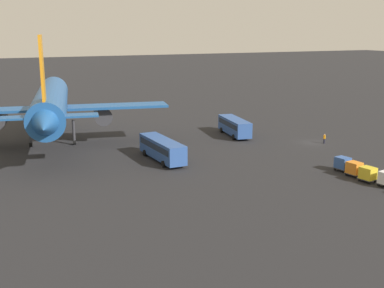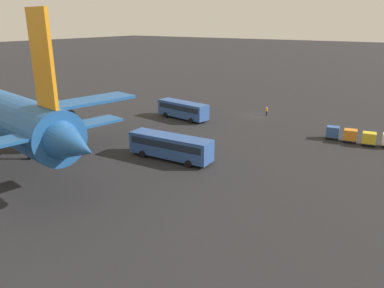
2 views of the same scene
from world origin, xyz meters
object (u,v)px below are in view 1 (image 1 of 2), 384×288
object	(u,v)px
shuttle_bus_near	(234,125)
cargo_cart_yellow	(368,174)
shuttle_bus_far	(162,148)
cargo_cart_orange	(354,168)
airplane	(51,104)
cargo_cart_blue	(343,163)
worker_person	(324,139)

from	to	relation	value
shuttle_bus_near	cargo_cart_yellow	bearing A→B (deg)	-168.24
shuttle_bus_far	cargo_cart_orange	distance (m)	28.61
airplane	shuttle_bus_far	distance (m)	23.51
cargo_cart_orange	cargo_cart_blue	distance (m)	2.74
worker_person	cargo_cart_orange	bearing A→B (deg)	152.25
shuttle_bus_near	cargo_cart_orange	xyz separation A→B (m)	(-30.16, -2.22, -0.78)
cargo_cart_yellow	cargo_cart_orange	distance (m)	2.73
airplane	cargo_cart_orange	xyz separation A→B (m)	(-37.15, -35.35, -6.08)
worker_person	cargo_cart_yellow	xyz separation A→B (m)	(-20.43, 9.46, 0.32)
cargo_cart_blue	shuttle_bus_near	bearing A→B (deg)	5.31
shuttle_bus_far	cargo_cart_orange	size ratio (longest dim) A/B	5.40
airplane	shuttle_bus_far	size ratio (longest dim) A/B	3.97
worker_person	cargo_cart_blue	size ratio (longest dim) A/B	0.78
worker_person	cargo_cart_yellow	size ratio (longest dim) A/B	0.78
shuttle_bus_far	cargo_cart_yellow	size ratio (longest dim) A/B	5.40
shuttle_bus_near	cargo_cart_blue	world-z (taller)	shuttle_bus_near
worker_person	shuttle_bus_near	bearing A→B (deg)	42.81
airplane	cargo_cart_orange	distance (m)	51.64
airplane	shuttle_bus_near	size ratio (longest dim) A/B	4.32
shuttle_bus_far	airplane	bearing A→B (deg)	34.52
cargo_cart_blue	worker_person	bearing A→B (deg)	-30.97
airplane	cargo_cart_blue	xyz separation A→B (m)	(-34.42, -35.67, -6.08)
airplane	cargo_cart_blue	world-z (taller)	airplane
airplane	worker_person	xyz separation A→B (m)	(-19.44, -44.66, -6.41)
shuttle_bus_near	worker_person	size ratio (longest dim) A/B	6.40
cargo_cart_blue	airplane	bearing A→B (deg)	46.02
airplane	cargo_cart_yellow	size ratio (longest dim) A/B	21.45
airplane	cargo_cart_yellow	bearing A→B (deg)	-128.06
worker_person	cargo_cart_blue	bearing A→B (deg)	149.03
worker_person	shuttle_bus_far	bearing A→B (deg)	87.64
airplane	worker_person	distance (m)	49.13
worker_person	cargo_cart_blue	distance (m)	17.47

